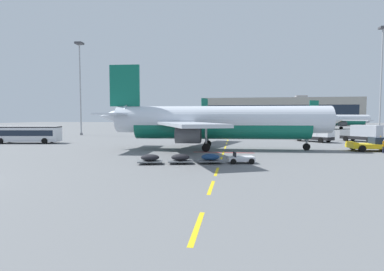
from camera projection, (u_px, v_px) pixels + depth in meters
name	position (u px, v px, depth m)	size (l,w,h in m)	color
ground	(350.00, 143.00, 53.92)	(400.00, 400.00, 0.00)	slate
apron_paint_markings	(227.00, 142.00, 55.47)	(8.00, 97.52, 0.01)	yellow
airliner_foreground	(217.00, 122.00, 42.75)	(34.79, 34.58, 12.20)	silver
pushback_tug	(374.00, 144.00, 40.97)	(6.14, 3.44, 2.08)	yellow
airliner_mid_left	(185.00, 119.00, 112.91)	(31.85, 33.58, 12.30)	silver
airliner_far_center	(339.00, 120.00, 117.08)	(29.88, 28.41, 10.90)	silver
apron_shuttle_bus	(25.00, 133.00, 53.23)	(12.29, 4.47, 3.00)	silver
catering_truck	(362.00, 133.00, 56.22)	(6.28, 6.94, 3.14)	black
fuel_service_truck	(312.00, 133.00, 56.53)	(6.55, 6.73, 3.14)	black
baggage_train	(196.00, 158.00, 29.92)	(11.65, 3.91, 1.14)	silver
ground_crew_worker	(384.00, 145.00, 38.50)	(0.57, 0.53, 1.76)	#191E38
apron_light_mast_near	(80.00, 77.00, 76.19)	(1.80, 1.80, 23.47)	slate
apron_light_mast_far	(382.00, 69.00, 76.28)	(1.80, 1.80, 27.41)	slate
terminal_satellite	(278.00, 112.00, 169.90)	(84.26, 24.17, 16.57)	#9E998E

